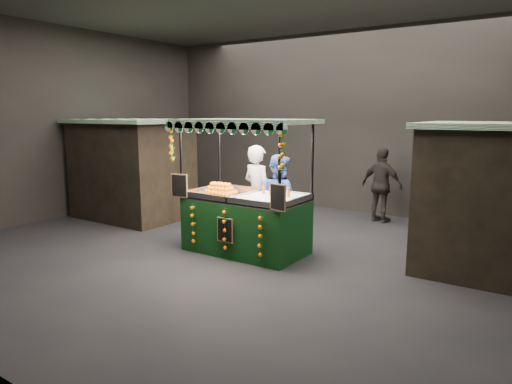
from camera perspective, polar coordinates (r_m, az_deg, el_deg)
The scene contains 12 objects.
ground at distance 9.24m, azimuth -1.23°, elevation -7.61°, with size 12.00×12.00×0.00m, color black.
market_hall at distance 8.84m, azimuth -1.32°, elevation 13.81°, with size 12.10×10.10×5.05m.
neighbour_stall_left at distance 12.63m, azimuth -15.06°, elevation 2.84°, with size 3.00×2.20×2.60m.
neighbour_stall_right at distance 8.84m, azimuth 29.03°, elevation -0.92°, with size 3.00×2.20×2.60m.
juice_stall at distance 9.13m, azimuth -1.34°, elevation -2.50°, with size 2.73×1.60×2.64m.
vendor_grey at distance 9.92m, azimuth 0.18°, elevation -0.19°, with size 0.86×0.67×2.08m.
vendor_blue at distance 9.60m, azimuth 2.87°, elevation -1.03°, with size 1.14×1.03×1.93m.
shopper_0 at distance 12.67m, azimuth -9.99°, elevation 1.50°, with size 0.79×0.60×1.94m.
shopper_1 at distance 10.15m, azimuth 24.40°, elevation -2.45°, with size 0.76×0.60×1.53m.
shopper_2 at distance 12.09m, azimuth 15.30°, elevation 0.83°, with size 1.19×0.70×1.91m.
shopper_3 at distance 11.90m, azimuth 21.82°, elevation 0.09°, with size 1.33×1.24×1.80m.
shopper_4 at distance 13.97m, azimuth -9.71°, elevation 2.16°, with size 1.07×0.88×1.89m.
Camera 1 is at (5.11, -7.19, 2.76)m, focal length 32.32 mm.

